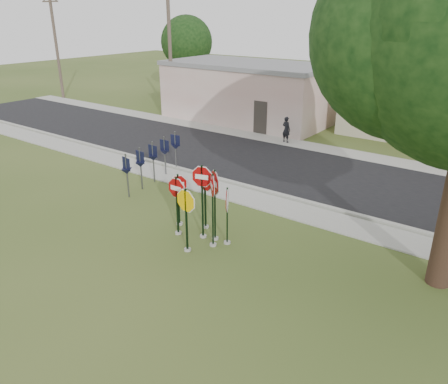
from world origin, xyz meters
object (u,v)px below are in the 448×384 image
Objects in this scene: utility_pole_near at (170,50)px; pedestrian at (286,129)px; stop_sign_center at (202,191)px; stop_sign_yellow at (186,212)px; stop_sign_left at (177,198)px.

utility_pole_near reaches higher than pedestrian.
utility_pole_near is (-13.98, 13.66, 3.16)m from stop_sign_center.
stop_sign_yellow reaches higher than stop_sign_left.
stop_sign_center is 1.04m from stop_sign_left.
stop_sign_yellow is 14.22m from pedestrian.
utility_pole_near is 5.94× the size of pedestrian.
pedestrian is (-3.74, 13.70, -0.61)m from stop_sign_yellow.
stop_sign_yellow is 0.25× the size of utility_pole_near.
stop_sign_left is (-0.90, -0.34, -0.38)m from stop_sign_center.
pedestrian is (-2.67, 12.97, -0.56)m from stop_sign_left.
stop_sign_left reaches higher than pedestrian.
utility_pole_near reaches higher than stop_sign_center.
stop_sign_yellow is at bearing 117.21° from pedestrian.
stop_sign_center reaches higher than pedestrian.
utility_pole_near is at bearing 133.85° from stop_sign_yellow.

